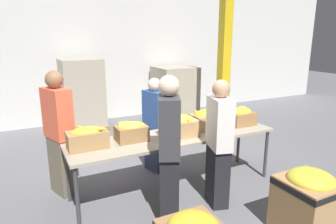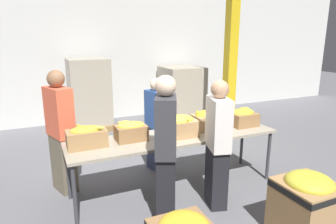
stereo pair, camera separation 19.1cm
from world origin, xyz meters
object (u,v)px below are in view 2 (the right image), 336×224
at_px(volunteer_0, 157,125).
at_px(volunteer_2, 61,133).
at_px(banana_box_4, 243,117).
at_px(banana_box_1, 131,131).
at_px(volunteer_1, 218,145).
at_px(banana_box_0, 87,136).
at_px(banana_box_2, 179,126).
at_px(pallet_stack_0, 89,95).
at_px(volunteer_3, 166,151).
at_px(banana_box_3, 207,119).
at_px(support_pillar, 231,44).
at_px(sorting_table, 175,139).
at_px(pallet_stack_1, 182,93).
at_px(donation_bin_1, 307,204).

xyz_separation_m(volunteer_0, volunteer_2, (-1.48, -0.10, 0.10)).
bearing_deg(banana_box_4, banana_box_1, 178.04).
bearing_deg(volunteer_1, volunteer_2, 71.91).
xyz_separation_m(banana_box_0, volunteer_1, (1.51, -0.67, -0.12)).
height_order(banana_box_2, pallet_stack_0, pallet_stack_0).
bearing_deg(banana_box_0, volunteer_3, -41.04).
xyz_separation_m(banana_box_1, pallet_stack_0, (0.04, 3.45, -0.12)).
bearing_deg(banana_box_3, volunteer_2, 165.63).
bearing_deg(banana_box_2, banana_box_4, 3.16).
distance_m(volunteer_1, support_pillar, 3.34).
xyz_separation_m(sorting_table, volunteer_2, (-1.47, 0.61, 0.11)).
xyz_separation_m(banana_box_2, pallet_stack_0, (-0.62, 3.58, -0.14)).
bearing_deg(volunteer_3, pallet_stack_1, -4.05).
bearing_deg(banana_box_0, donation_bin_1, -39.28).
relative_size(banana_box_1, banana_box_3, 0.94).
bearing_deg(banana_box_4, support_pillar, 60.51).
bearing_deg(volunteer_1, banana_box_1, 69.71).
relative_size(banana_box_2, volunteer_2, 0.28).
height_order(banana_box_0, volunteer_3, volunteer_3).
relative_size(volunteer_0, volunteer_2, 0.89).
bearing_deg(banana_box_2, sorting_table, 136.93).
xyz_separation_m(banana_box_1, pallet_stack_1, (2.52, 3.49, -0.27)).
relative_size(banana_box_0, pallet_stack_0, 0.29).
xyz_separation_m(banana_box_3, volunteer_2, (-2.05, 0.52, -0.10)).
bearing_deg(sorting_table, volunteer_2, 157.35).
bearing_deg(sorting_table, pallet_stack_0, 99.23).
xyz_separation_m(pallet_stack_0, pallet_stack_1, (2.48, 0.03, -0.15)).
distance_m(volunteer_0, pallet_stack_1, 3.43).
bearing_deg(volunteer_1, banana_box_0, 82.34).
distance_m(banana_box_4, pallet_stack_1, 3.63).
bearing_deg(pallet_stack_1, banana_box_3, -110.83).
height_order(volunteer_0, donation_bin_1, volunteer_0).
distance_m(banana_box_2, pallet_stack_0, 3.63).
height_order(banana_box_2, volunteer_3, volunteer_3).
relative_size(sorting_table, banana_box_4, 7.44).
distance_m(banana_box_2, volunteer_2, 1.65).
relative_size(banana_box_0, donation_bin_1, 0.64).
bearing_deg(pallet_stack_0, banana_box_4, -63.45).
bearing_deg(banana_box_1, volunteer_0, 44.90).
relative_size(banana_box_1, volunteer_2, 0.24).
relative_size(volunteer_1, support_pillar, 0.42).
relative_size(banana_box_1, support_pillar, 0.10).
distance_m(banana_box_3, volunteer_3, 1.22).
height_order(volunteer_3, pallet_stack_1, volunteer_3).
relative_size(sorting_table, volunteer_1, 1.80).
bearing_deg(banana_box_0, banana_box_4, -1.10).
distance_m(banana_box_4, pallet_stack_0, 3.93).
bearing_deg(support_pillar, donation_bin_1, -112.08).
xyz_separation_m(banana_box_1, volunteer_0, (0.63, 0.63, -0.18)).
height_order(volunteer_1, donation_bin_1, volunteer_1).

